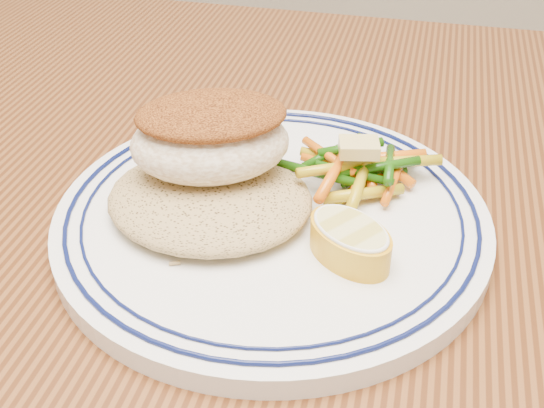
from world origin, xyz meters
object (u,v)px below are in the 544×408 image
(fish_fillet, at_px, (210,136))
(vegetable_pile, at_px, (363,169))
(rice_pilaf, at_px, (210,195))
(lemon_wedge, at_px, (350,240))
(plate, at_px, (272,217))
(dining_table, at_px, (271,352))

(fish_fillet, relative_size, vegetable_pile, 1.11)
(rice_pilaf, xyz_separation_m, fish_fillet, (-0.00, 0.02, 0.03))
(rice_pilaf, height_order, vegetable_pile, vegetable_pile)
(vegetable_pile, xyz_separation_m, lemon_wedge, (0.00, -0.08, -0.00))
(vegetable_pile, bearing_deg, plate, -141.26)
(plate, distance_m, rice_pilaf, 0.05)
(dining_table, xyz_separation_m, rice_pilaf, (-0.04, 0.01, 0.12))
(dining_table, relative_size, fish_fillet, 11.97)
(rice_pilaf, bearing_deg, plate, 14.92)
(plate, distance_m, fish_fillet, 0.07)
(dining_table, bearing_deg, rice_pilaf, 162.65)
(fish_fillet, xyz_separation_m, lemon_wedge, (0.10, -0.04, -0.03))
(plate, relative_size, rice_pilaf, 2.13)
(plate, height_order, fish_fillet, fish_fillet)
(dining_table, bearing_deg, lemon_wedge, -12.47)
(plate, distance_m, lemon_wedge, 0.07)
(vegetable_pile, height_order, lemon_wedge, vegetable_pile)
(lemon_wedge, bearing_deg, rice_pilaf, 165.25)
(dining_table, distance_m, fish_fillet, 0.17)
(dining_table, distance_m, plate, 0.11)
(vegetable_pile, relative_size, lemon_wedge, 1.47)
(dining_table, distance_m, vegetable_pile, 0.15)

